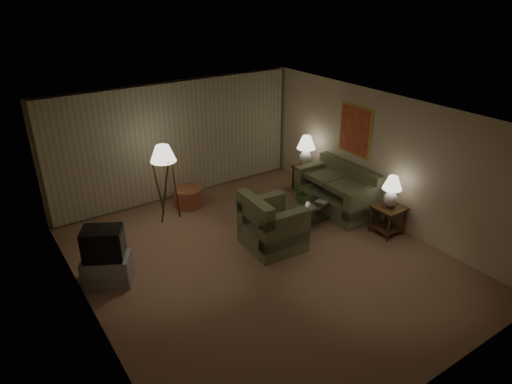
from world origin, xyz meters
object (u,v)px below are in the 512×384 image
Objects in this scene: table_lamp_far at (306,148)px; ottoman at (188,197)px; side_table_far at (305,174)px; floor_lamp at (165,181)px; sofa at (336,193)px; side_table_near at (388,215)px; table_lamp_near at (392,189)px; coffee_table at (307,211)px; tv_cabinet at (107,270)px; vase at (302,203)px; crt_tv at (103,244)px; armchair at (273,226)px.

table_lamp_far is 3.00m from ottoman.
floor_lamp reaches higher than side_table_far.
sofa is 1.41m from table_lamp_far.
side_table_near is 0.94× the size of ottoman.
coffee_table is at bearing 130.18° from table_lamp_near.
tv_cabinet is 5.67× the size of vase.
floor_lamp is at bearing 69.92° from crt_tv.
side_table_far is at bearing 90.00° from table_lamp_near.
crt_tv is (-5.20, -1.07, -0.28)m from table_lamp_far.
sofa is at bearing -96.84° from table_lamp_far.
vase is (-1.21, -1.35, 0.09)m from side_table_far.
sofa reaches higher than tv_cabinet.
tv_cabinet is at bearing 163.63° from side_table_near.
table_lamp_near is 5.47m from tv_cabinet.
side_table_near reaches higher than coffee_table.
sofa is 3.71m from floor_lamp.
table_lamp_far reaches higher than tv_cabinet.
sofa is 1.06m from vase.
side_table_far is at bearing 40.56° from crt_tv.
side_table_near is 0.66× the size of tv_cabinet.
crt_tv is at bearing -168.35° from table_lamp_far.
armchair is at bearing -142.35° from table_lamp_far.
table_lamp_near is at bearing -90.00° from side_table_far.
crt_tv is (-5.20, -1.07, 0.37)m from side_table_far.
side_table_near is at bearing -108.41° from armchair.
side_table_far is 0.79× the size of table_lamp_far.
crt_tv is at bearing -142.81° from ottoman.
side_table_near is at bearing 8.09° from sofa.
table_lamp_far is at bearing -48.68° from armchair.
table_lamp_far reaches higher than side_table_far.
armchair is at bearing -77.14° from ottoman.
table_lamp_near reaches higher than side_table_far.
side_table_far is 5.32m from crt_tv.
side_table_far is at bearing -48.68° from armchair.
crt_tv reaches higher than armchair.
floor_lamp is at bearing -156.62° from ottoman.
floor_lamp is at bearing 137.52° from table_lamp_near.
side_table_near is at bearing 12.53° from crt_tv.
armchair reaches higher than side_table_far.
coffee_table is (1.15, 0.35, -0.16)m from armchair.
coffee_table is at bearing -50.96° from ottoman.
armchair is at bearing -142.35° from side_table_far.
sofa is at bearing 96.34° from side_table_near.
table_lamp_near is at bearing -49.82° from coffee_table.
coffee_table is at bearing -69.26° from armchair.
sofa reaches higher than side_table_near.
tv_cabinet is 3.05m from ottoman.
vase is at bearing 133.96° from side_table_near.
side_table_far reaches higher than tv_cabinet.
side_table_near is 0.36× the size of floor_lamp.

